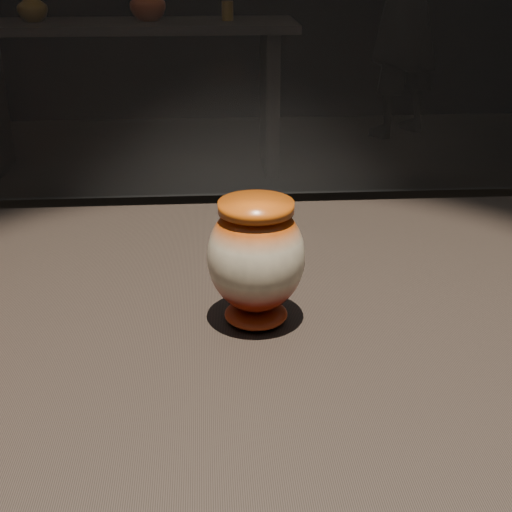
{
  "coord_description": "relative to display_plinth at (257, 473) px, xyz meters",
  "views": [
    {
      "loc": [
        -0.06,
        -0.81,
        1.33
      ],
      "look_at": [
        -0.0,
        -0.04,
        0.99
      ],
      "focal_mm": 50.0,
      "sensor_mm": 36.0,
      "label": 1
    }
  ],
  "objects": [
    {
      "name": "display_plinth",
      "position": [
        0.0,
        0.0,
        0.0
      ],
      "size": [
        2.0,
        0.8,
        0.9
      ],
      "color": "black",
      "rests_on": "ground"
    },
    {
      "name": "main_vase",
      "position": [
        -0.0,
        -0.04,
        0.36
      ],
      "size": [
        0.13,
        0.13,
        0.16
      ],
      "rotation": [
        0.0,
        0.0,
        0.14
      ],
      "color": "maroon",
      "rests_on": "display_plinth"
    },
    {
      "name": "back_shelf",
      "position": [
        -0.51,
        3.6,
        0.01
      ],
      "size": [
        2.0,
        0.6,
        0.9
      ],
      "color": "black",
      "rests_on": "ground"
    },
    {
      "name": "back_vase_left",
      "position": [
        -1.04,
        3.61,
        0.36
      ],
      "size": [
        0.24,
        0.24,
        0.18
      ],
      "primitive_type": "imported",
      "rotation": [
        0.0,
        0.0,
        2.53
      ],
      "color": "#855813",
      "rests_on": "back_shelf"
    },
    {
      "name": "back_vase_mid",
      "position": [
        -0.38,
        3.61,
        0.38
      ],
      "size": [
        0.24,
        0.24,
        0.22
      ],
      "primitive_type": "imported",
      "rotation": [
        0.0,
        0.0,
        4.54
      ],
      "color": "maroon",
      "rests_on": "back_shelf"
    },
    {
      "name": "back_vase_right",
      "position": [
        0.09,
        3.6,
        0.32
      ],
      "size": [
        0.07,
        0.07,
        0.11
      ],
      "primitive_type": "cylinder",
      "color": "#855813",
      "rests_on": "back_shelf"
    },
    {
      "name": "visitor",
      "position": [
        1.37,
        4.38,
        0.29
      ],
      "size": [
        0.8,
        0.76,
        1.85
      ],
      "primitive_type": "imported",
      "rotation": [
        0.0,
        0.0,
        3.78
      ],
      "color": "black",
      "rests_on": "ground"
    }
  ]
}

